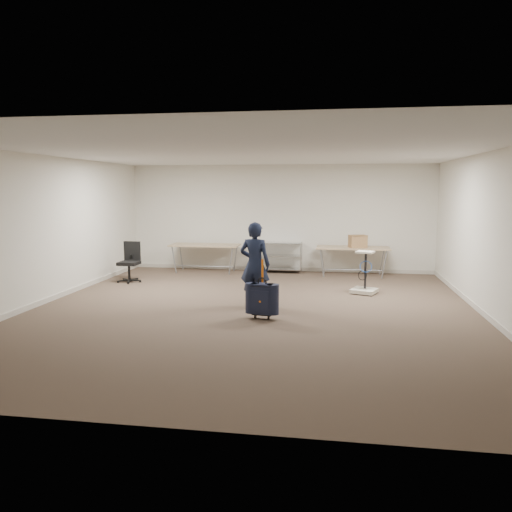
# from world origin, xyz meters

# --- Properties ---
(ground) EXTENTS (9.00, 9.00, 0.00)m
(ground) POSITION_xyz_m (0.00, 0.00, 0.00)
(ground) COLOR #473A2B
(ground) RESTS_ON ground
(room_shell) EXTENTS (8.00, 9.00, 9.00)m
(room_shell) POSITION_xyz_m (0.00, 1.38, 0.05)
(room_shell) COLOR silver
(room_shell) RESTS_ON ground
(folding_table_left) EXTENTS (1.80, 0.75, 0.73)m
(folding_table_left) POSITION_xyz_m (-1.90, 3.95, 0.68)
(folding_table_left) COLOR #937A5A
(folding_table_left) RESTS_ON ground
(folding_table_right) EXTENTS (1.80, 0.75, 0.73)m
(folding_table_right) POSITION_xyz_m (1.90, 3.95, 0.68)
(folding_table_right) COLOR #937A5A
(folding_table_right) RESTS_ON ground
(wire_shelf) EXTENTS (1.22, 0.47, 0.80)m
(wire_shelf) POSITION_xyz_m (0.00, 4.20, 0.44)
(wire_shelf) COLOR silver
(wire_shelf) RESTS_ON ground
(person) EXTENTS (0.63, 0.46, 1.57)m
(person) POSITION_xyz_m (-0.01, 0.36, 0.79)
(person) COLOR black
(person) RESTS_ON ground
(suitcase) EXTENTS (0.40, 0.27, 1.01)m
(suitcase) POSITION_xyz_m (0.26, -0.55, 0.34)
(suitcase) COLOR black
(suitcase) RESTS_ON ground
(office_chair) EXTENTS (0.57, 0.57, 0.94)m
(office_chair) POSITION_xyz_m (-3.30, 2.33, 0.28)
(office_chair) COLOR black
(office_chair) RESTS_ON ground
(equipment_cart) EXTENTS (0.63, 0.63, 0.89)m
(equipment_cart) POSITION_xyz_m (2.08, 1.83, 0.23)
(equipment_cart) COLOR beige
(equipment_cart) RESTS_ON ground
(cardboard_box) EXTENTS (0.47, 0.41, 0.30)m
(cardboard_box) POSITION_xyz_m (2.01, 3.89, 0.88)
(cardboard_box) COLOR olive
(cardboard_box) RESTS_ON folding_table_right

